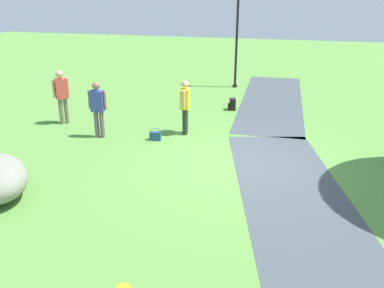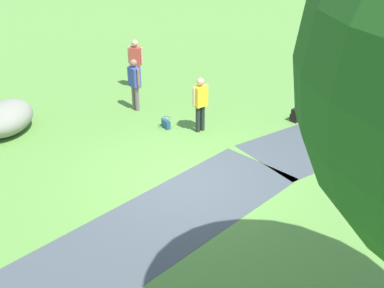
% 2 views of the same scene
% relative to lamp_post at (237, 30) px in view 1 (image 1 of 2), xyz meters
% --- Properties ---
extents(ground_plane, '(48.00, 48.00, 0.00)m').
position_rel_lamp_post_xyz_m(ground_plane, '(7.77, 1.23, -2.36)').
color(ground_plane, '#56893B').
extents(footpath_segment_near, '(8.02, 2.27, 0.01)m').
position_rel_lamp_post_xyz_m(footpath_segment_near, '(1.77, 1.64, -2.36)').
color(footpath_segment_near, '#3F484D').
rests_on(footpath_segment_near, ground).
extents(footpath_segment_mid, '(8.29, 3.89, 0.01)m').
position_rel_lamp_post_xyz_m(footpath_segment_mid, '(9.68, 2.54, -2.36)').
color(footpath_segment_mid, '#3F484D').
rests_on(footpath_segment_mid, ground).
extents(lamp_post, '(0.28, 0.28, 3.86)m').
position_rel_lamp_post_xyz_m(lamp_post, '(0.00, 0.00, 0.00)').
color(lamp_post, black).
rests_on(lamp_post, ground).
extents(woman_with_handbag, '(0.52, 0.26, 1.58)m').
position_rel_lamp_post_xyz_m(woman_with_handbag, '(6.04, -0.69, -1.46)').
color(woman_with_handbag, '#202923').
rests_on(woman_with_handbag, ground).
extents(man_near_boulder, '(0.42, 0.42, 1.68)m').
position_rel_lamp_post_xyz_m(man_near_boulder, '(5.97, -4.62, -1.39)').
color(man_near_boulder, '#686C50').
rests_on(man_near_boulder, ground).
extents(passerby_on_path, '(0.28, 0.52, 1.61)m').
position_rel_lamp_post_xyz_m(passerby_on_path, '(6.86, -3.00, -1.44)').
color(passerby_on_path, '#67595C').
rests_on(passerby_on_path, ground).
extents(handbag_on_grass, '(0.27, 0.32, 0.31)m').
position_rel_lamp_post_xyz_m(handbag_on_grass, '(6.75, -1.38, -2.22)').
color(handbag_on_grass, navy).
rests_on(handbag_on_grass, ground).
extents(spare_backpack_on_lawn, '(0.31, 0.30, 0.40)m').
position_rel_lamp_post_xyz_m(spare_backpack_on_lawn, '(3.33, 0.33, -2.17)').
color(spare_backpack_on_lawn, black).
rests_on(spare_backpack_on_lawn, ground).
extents(frisbee_on_grass, '(0.22, 0.22, 0.02)m').
position_rel_lamp_post_xyz_m(frisbee_on_grass, '(12.57, 0.00, -2.35)').
color(frisbee_on_grass, yellow).
rests_on(frisbee_on_grass, ground).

